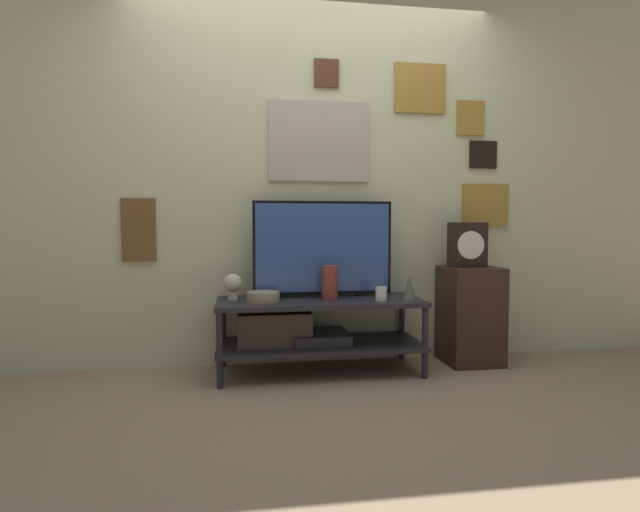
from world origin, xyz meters
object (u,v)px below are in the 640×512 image
at_px(vase_slim_bronze, 409,288).
at_px(television, 323,248).
at_px(vase_tall_ceramic, 330,283).
at_px(mantel_clock, 467,245).
at_px(vase_wide_bowl, 263,297).
at_px(decorative_bust, 233,284).
at_px(candle_jar, 381,294).

bearing_deg(vase_slim_bronze, television, 153.86).
distance_m(vase_tall_ceramic, mantel_clock, 1.01).
height_order(vase_wide_bowl, decorative_bust, decorative_bust).
bearing_deg(decorative_bust, television, 4.30).
xyz_separation_m(television, mantel_clock, (1.01, -0.05, 0.02)).
bearing_deg(vase_slim_bronze, mantel_clock, 22.95).
bearing_deg(vase_wide_bowl, television, 19.65).
xyz_separation_m(vase_wide_bowl, decorative_bust, (-0.19, 0.10, 0.07)).
relative_size(vase_wide_bowl, decorative_bust, 1.21).
bearing_deg(mantel_clock, candle_jar, -164.26).
height_order(television, decorative_bust, television).
relative_size(vase_slim_bronze, mantel_clock, 0.54).
distance_m(candle_jar, mantel_clock, 0.76).
height_order(candle_jar, mantel_clock, mantel_clock).
bearing_deg(vase_slim_bronze, decorative_bust, 169.35).
xyz_separation_m(vase_slim_bronze, decorative_bust, (-1.12, 0.21, 0.02)).
relative_size(vase_tall_ceramic, decorative_bust, 1.30).
bearing_deg(decorative_bust, mantel_clock, -0.13).
relative_size(vase_wide_bowl, vase_slim_bronze, 1.24).
bearing_deg(vase_wide_bowl, decorative_bust, 152.46).
distance_m(vase_wide_bowl, mantel_clock, 1.45).
bearing_deg(television, vase_tall_ceramic, -79.23).
relative_size(vase_tall_ceramic, vase_slim_bronze, 1.33).
xyz_separation_m(television, vase_wide_bowl, (-0.41, -0.14, -0.30)).
distance_m(television, vase_tall_ceramic, 0.25).
distance_m(television, vase_slim_bronze, 0.63).
relative_size(candle_jar, decorative_bust, 0.54).
xyz_separation_m(vase_tall_ceramic, mantel_clock, (0.98, 0.08, 0.24)).
distance_m(vase_wide_bowl, candle_jar, 0.75).
bearing_deg(mantel_clock, vase_slim_bronze, -157.05).
distance_m(vase_tall_ceramic, candle_jar, 0.34).
bearing_deg(candle_jar, decorative_bust, 168.39).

